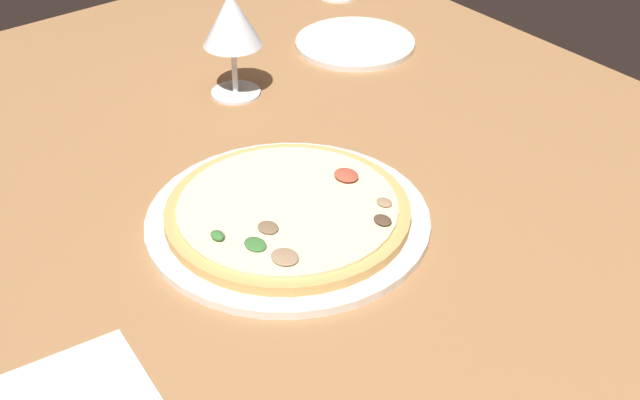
{
  "coord_description": "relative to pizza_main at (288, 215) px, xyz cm",
  "views": [
    {
      "loc": [
        61.51,
        -52.92,
        63.19
      ],
      "look_at": [
        -1.95,
        -3.07,
        7.0
      ],
      "focal_mm": 49.57,
      "sensor_mm": 36.0,
      "label": 1
    }
  ],
  "objects": [
    {
      "name": "dining_table",
      "position": [
        3.87,
        6.15,
        -3.19
      ],
      "size": [
        150.0,
        110.0,
        4.0
      ],
      "primitive_type": "cube",
      "color": "#996B42",
      "rests_on": "ground"
    },
    {
      "name": "wine_glass_far",
      "position": [
        -29.63,
        12.67,
        9.63
      ],
      "size": [
        8.21,
        8.21,
        15.14
      ],
      "color": "silver",
      "rests_on": "dining_table"
    },
    {
      "name": "pizza_main",
      "position": [
        0.0,
        0.0,
        0.0
      ],
      "size": [
        32.1,
        32.1,
        3.4
      ],
      "color": "silver",
      "rests_on": "dining_table"
    },
    {
      "name": "side_plate",
      "position": [
        -31.43,
        36.24,
        -0.74
      ],
      "size": [
        18.73,
        18.73,
        0.9
      ],
      "primitive_type": "cylinder",
      "color": "silver",
      "rests_on": "dining_table"
    }
  ]
}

